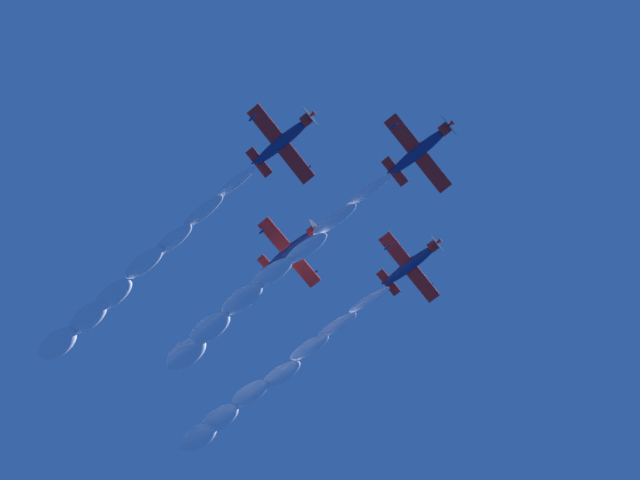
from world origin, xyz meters
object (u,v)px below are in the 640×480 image
object	(u,v)px
airplane_right_wingman	(284,140)
airplane_slot_tail	(292,249)
airplane_left_wingman	(412,263)
airplane_lead	(421,149)

from	to	relation	value
airplane_right_wingman	airplane_slot_tail	world-z (taller)	airplane_slot_tail
airplane_left_wingman	airplane_slot_tail	size ratio (longest dim) A/B	0.99
airplane_left_wingman	airplane_right_wingman	distance (m)	20.03
airplane_lead	airplane_left_wingman	distance (m)	14.06
airplane_left_wingman	airplane_slot_tail	bearing A→B (deg)	140.23
airplane_lead	airplane_left_wingman	bearing A→B (deg)	42.04
airplane_lead	airplane_right_wingman	size ratio (longest dim) A/B	1.02
airplane_lead	airplane_right_wingman	bearing A→B (deg)	135.79
airplane_left_wingman	airplane_slot_tail	xyz separation A→B (m)	(-10.07, 8.38, 0.11)
airplane_right_wingman	airplane_left_wingman	bearing A→B (deg)	-0.04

